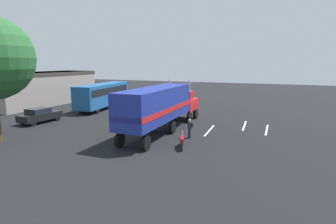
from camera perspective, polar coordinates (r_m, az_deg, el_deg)
ground_plane at (r=29.74m, az=3.61°, el=-1.87°), size 120.00×120.00×0.00m
lane_stripe_near at (r=25.80m, az=8.69°, el=-3.84°), size 4.40×0.34×0.01m
lane_stripe_mid at (r=28.55m, az=15.75°, el=-2.74°), size 4.40×0.38×0.01m
lane_stripe_far at (r=27.42m, az=20.01°, el=-3.51°), size 4.40×0.18×0.01m
semi_truck at (r=24.49m, az=-1.37°, el=1.53°), size 14.19×3.01×4.50m
person_bystander at (r=22.82m, az=4.58°, el=-3.32°), size 0.36×0.47×1.63m
parked_bus at (r=38.68m, az=-13.47°, el=3.79°), size 11.23×3.91×3.40m
parked_car at (r=31.72m, az=-25.29°, el=-0.59°), size 4.50×2.07×1.57m
motorcycle at (r=20.35m, az=2.97°, el=-6.18°), size 2.05×0.71×1.12m
building_backdrop at (r=45.75m, az=-24.69°, el=4.82°), size 17.51×6.19×4.87m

